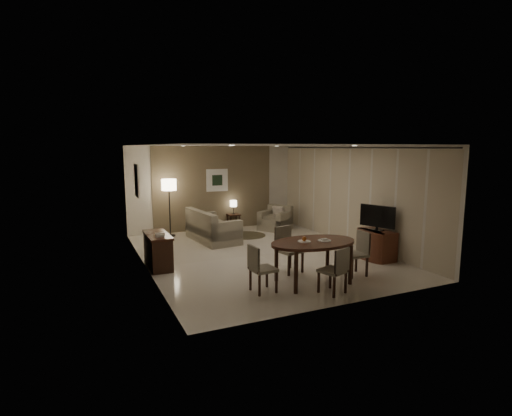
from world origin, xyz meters
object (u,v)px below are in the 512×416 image
dining_table (313,262)px  chair_right (355,254)px  sofa (213,225)px  side_table (234,221)px  console_desk (158,251)px  floor_lamp (170,208)px  chair_near (332,270)px  tv_cabinet (377,245)px  chair_far (290,250)px  chair_left (263,268)px  armchair (275,218)px

dining_table → chair_right: 1.04m
sofa → side_table: 1.76m
side_table → sofa: bearing=-130.8°
console_desk → floor_lamp: floor_lamp is taller
side_table → floor_lamp: size_ratio=0.29×
dining_table → chair_near: chair_near is taller
tv_cabinet → chair_far: bearing=-179.3°
side_table → console_desk: bearing=-133.3°
chair_near → sofa: 4.92m
console_desk → chair_left: 2.79m
tv_cabinet → chair_right: bearing=-148.5°
chair_far → floor_lamp: (-1.55, 4.58, 0.38)m
tv_cabinet → chair_right: 1.50m
tv_cabinet → chair_far: chair_far is taller
floor_lamp → armchair: bearing=-9.1°
floor_lamp → chair_right: bearing=-63.3°
chair_far → sofa: 3.50m
tv_cabinet → sofa: 4.53m
floor_lamp → tv_cabinet: bearing=-49.0°
chair_far → side_table: (0.57, 4.78, -0.24)m
chair_near → chair_far: (-0.10, 1.42, 0.05)m
chair_right → floor_lamp: (-2.67, 5.33, 0.40)m
dining_table → chair_near: size_ratio=2.04×
chair_far → chair_right: chair_far is taller
chair_near → floor_lamp: (-1.65, 6.00, 0.42)m
armchair → floor_lamp: size_ratio=0.51×
chair_near → sofa: (-0.67, 4.87, 0.01)m
chair_right → floor_lamp: size_ratio=0.53×
console_desk → chair_far: (2.50, -1.53, 0.11)m
console_desk → dining_table: (2.58, -2.31, 0.04)m
chair_right → floor_lamp: floor_lamp is taller
dining_table → chair_far: size_ratio=1.83×
chair_left → sofa: (0.45, 4.29, 0.00)m
armchair → floor_lamp: bearing=-131.6°
dining_table → chair_left: bearing=-177.4°
armchair → floor_lamp: 3.36m
sofa → tv_cabinet: bearing=-145.4°
tv_cabinet → chair_near: size_ratio=1.04×
tv_cabinet → console_desk: bearing=162.9°
chair_left → sofa: bearing=-9.5°
side_table → chair_right: bearing=-84.3°
chair_near → chair_left: size_ratio=0.98×
chair_right → dining_table: bearing=-86.0°
dining_table → sofa: (-0.66, 4.24, 0.03)m
side_table → floor_lamp: bearing=-174.6°
console_desk → floor_lamp: bearing=72.8°
armchair → chair_far: bearing=-55.5°
dining_table → chair_far: chair_far is taller
chair_near → armchair: size_ratio=0.99×
tv_cabinet → chair_left: chair_left is taller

